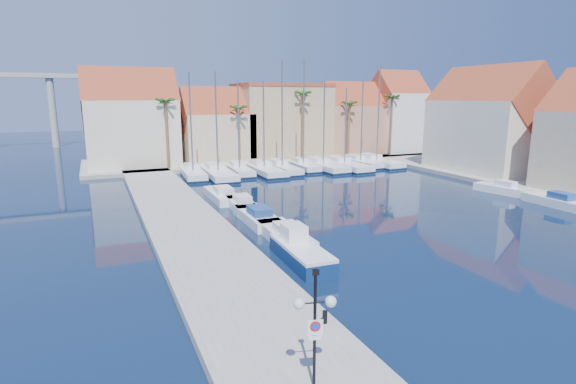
% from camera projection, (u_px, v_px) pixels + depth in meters
% --- Properties ---
extents(ground, '(260.00, 260.00, 0.00)m').
position_uv_depth(ground, '(396.00, 277.00, 25.38)').
color(ground, '#081A31').
rests_on(ground, ground).
extents(quay_west, '(6.00, 77.00, 0.50)m').
position_uv_depth(quay_west, '(189.00, 228.00, 33.94)').
color(quay_west, gray).
rests_on(quay_west, ground).
extents(shore_north, '(54.00, 16.00, 0.50)m').
position_uv_depth(shore_north, '(264.00, 158.00, 72.29)').
color(shore_north, gray).
rests_on(shore_north, ground).
extents(shore_east, '(12.00, 60.00, 0.50)m').
position_uv_depth(shore_east, '(546.00, 184.00, 51.24)').
color(shore_east, gray).
rests_on(shore_east, ground).
extents(lamp_post, '(1.38, 0.64, 4.17)m').
position_uv_depth(lamp_post, '(315.00, 311.00, 14.43)').
color(lamp_post, black).
rests_on(lamp_post, quay_west).
extents(bollard, '(0.22, 0.22, 0.55)m').
position_uv_depth(bollard, '(325.00, 317.00, 19.15)').
color(bollard, black).
rests_on(bollard, quay_west).
extents(fishing_boat, '(2.22, 6.09, 2.11)m').
position_uv_depth(fishing_boat, '(300.00, 251.00, 27.57)').
color(fishing_boat, navy).
rests_on(fishing_boat, ground).
extents(motorboat_west_0, '(2.44, 6.90, 1.40)m').
position_uv_depth(motorboat_west_0, '(285.00, 234.00, 31.51)').
color(motorboat_west_0, white).
rests_on(motorboat_west_0, ground).
extents(motorboat_west_1, '(2.22, 6.67, 1.40)m').
position_uv_depth(motorboat_west_1, '(257.00, 216.00, 36.34)').
color(motorboat_west_1, white).
rests_on(motorboat_west_1, ground).
extents(motorboat_west_2, '(2.39, 6.12, 1.40)m').
position_uv_depth(motorboat_west_2, '(241.00, 204.00, 40.57)').
color(motorboat_west_2, white).
rests_on(motorboat_west_2, ground).
extents(motorboat_west_3, '(2.25, 6.84, 1.40)m').
position_uv_depth(motorboat_west_3, '(222.00, 195.00, 44.28)').
color(motorboat_west_3, white).
rests_on(motorboat_west_3, ground).
extents(motorboat_east_0, '(2.17, 6.07, 1.40)m').
position_uv_depth(motorboat_east_0, '(556.00, 201.00, 41.70)').
color(motorboat_east_0, white).
rests_on(motorboat_east_0, ground).
extents(motorboat_east_1, '(2.73, 5.56, 1.40)m').
position_uv_depth(motorboat_east_1, '(501.00, 188.00, 47.30)').
color(motorboat_east_1, white).
rests_on(motorboat_east_1, ground).
extents(sailboat_0, '(3.11, 9.48, 12.84)m').
position_uv_depth(sailboat_0, '(193.00, 173.00, 56.60)').
color(sailboat_0, white).
rests_on(sailboat_0, ground).
extents(sailboat_1, '(3.46, 11.62, 12.97)m').
position_uv_depth(sailboat_1, '(217.00, 173.00, 56.87)').
color(sailboat_1, white).
rests_on(sailboat_1, ground).
extents(sailboat_2, '(2.79, 8.88, 11.99)m').
position_uv_depth(sailboat_2, '(239.00, 170.00, 58.89)').
color(sailboat_2, white).
rests_on(sailboat_2, ground).
extents(sailboat_3, '(3.02, 11.41, 11.94)m').
position_uv_depth(sailboat_3, '(263.00, 169.00, 59.66)').
color(sailboat_3, white).
rests_on(sailboat_3, ground).
extents(sailboat_4, '(2.76, 9.89, 14.46)m').
position_uv_depth(sailboat_4, '(281.00, 167.00, 60.60)').
color(sailboat_4, white).
rests_on(sailboat_4, ground).
extents(sailboat_5, '(2.45, 8.40, 14.85)m').
position_uv_depth(sailboat_5, '(302.00, 165.00, 62.33)').
color(sailboat_5, white).
rests_on(sailboat_5, ground).
extents(sailboat_6, '(3.37, 11.04, 12.47)m').
position_uv_depth(sailboat_6, '(321.00, 165.00, 62.67)').
color(sailboat_6, white).
rests_on(sailboat_6, ground).
extents(sailboat_7, '(3.53, 11.70, 11.15)m').
position_uv_depth(sailboat_7, '(342.00, 165.00, 63.62)').
color(sailboat_7, white).
rests_on(sailboat_7, ground).
extents(sailboat_8, '(3.03, 9.20, 12.20)m').
position_uv_depth(sailboat_8, '(358.00, 162.00, 65.58)').
color(sailboat_8, white).
rests_on(sailboat_8, ground).
extents(sailboat_9, '(3.30, 11.16, 14.31)m').
position_uv_depth(sailboat_9, '(374.00, 161.00, 66.55)').
color(sailboat_9, white).
rests_on(sailboat_9, ground).
extents(building_0, '(12.30, 9.00, 13.50)m').
position_uv_depth(building_0, '(131.00, 122.00, 62.30)').
color(building_0, beige).
rests_on(building_0, shore_north).
extents(building_1, '(10.30, 8.00, 11.00)m').
position_uv_depth(building_1, '(216.00, 129.00, 67.23)').
color(building_1, '#C4AD8A').
rests_on(building_1, shore_north).
extents(building_2, '(14.20, 10.20, 11.50)m').
position_uv_depth(building_2, '(281.00, 120.00, 72.20)').
color(building_2, tan).
rests_on(building_2, shore_north).
extents(building_3, '(10.30, 8.00, 12.00)m').
position_uv_depth(building_3, '(349.00, 122.00, 76.06)').
color(building_3, tan).
rests_on(building_3, shore_north).
extents(building_4, '(8.30, 8.00, 14.00)m').
position_uv_depth(building_4, '(396.00, 114.00, 78.43)').
color(building_4, white).
rests_on(building_4, shore_north).
extents(building_6, '(9.00, 14.30, 13.50)m').
position_uv_depth(building_6, '(488.00, 124.00, 58.01)').
color(building_6, beige).
rests_on(building_6, shore_east).
extents(palm_0, '(2.60, 2.60, 10.15)m').
position_uv_depth(palm_0, '(165.00, 104.00, 58.84)').
color(palm_0, brown).
rests_on(palm_0, shore_north).
extents(palm_1, '(2.60, 2.60, 9.15)m').
position_uv_depth(palm_1, '(239.00, 110.00, 62.93)').
color(palm_1, brown).
rests_on(palm_1, shore_north).
extents(palm_2, '(2.60, 2.60, 11.15)m').
position_uv_depth(palm_2, '(303.00, 96.00, 66.43)').
color(palm_2, brown).
rests_on(palm_2, shore_north).
extents(palm_3, '(2.60, 2.60, 9.65)m').
position_uv_depth(palm_3, '(349.00, 106.00, 69.83)').
color(palm_3, brown).
rests_on(palm_3, shore_north).
extents(palm_4, '(2.60, 2.60, 10.65)m').
position_uv_depth(palm_4, '(392.00, 99.00, 72.75)').
color(palm_4, brown).
rests_on(palm_4, shore_north).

